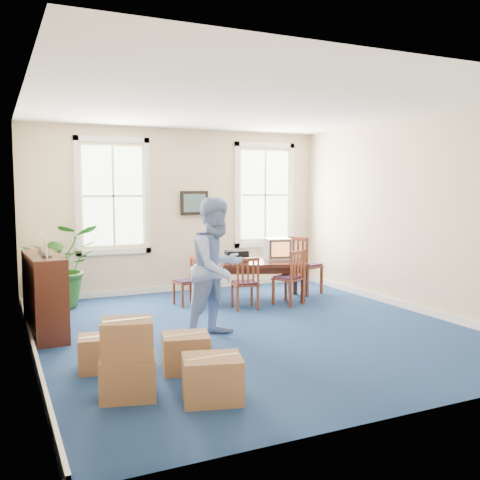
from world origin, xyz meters
name	(u,v)px	position (x,y,z in m)	size (l,w,h in m)	color
floor	(251,329)	(0.00, 0.00, 0.00)	(6.50, 6.50, 0.00)	navy
ceiling	(252,106)	(0.00, 0.00, 3.20)	(6.50, 6.50, 0.00)	white
wall_back	(179,211)	(0.00, 3.25, 1.60)	(6.50, 6.50, 0.00)	beige
wall_front	(413,240)	(0.00, -3.25, 1.60)	(6.50, 6.50, 0.00)	beige
wall_left	(27,226)	(-3.00, 0.00, 1.60)	(6.50, 6.50, 0.00)	beige
wall_right	(413,215)	(3.00, 0.00, 1.60)	(6.50, 6.50, 0.00)	beige
baseboard_back	(181,287)	(0.00, 3.22, 0.06)	(6.00, 0.04, 0.12)	white
baseboard_left	(34,351)	(-2.97, 0.00, 0.06)	(0.04, 6.50, 0.12)	white
baseboard_right	(408,306)	(2.97, 0.00, 0.06)	(0.04, 6.50, 0.12)	white
window_left	(113,196)	(-1.30, 3.23, 1.90)	(1.40, 0.12, 2.20)	white
window_right	(265,195)	(1.90, 3.23, 1.90)	(1.40, 0.12, 2.20)	white
wall_picture	(194,203)	(0.30, 3.20, 1.75)	(0.58, 0.06, 0.48)	black
conference_table	(249,280)	(0.90, 1.91, 0.35)	(2.07, 0.94, 0.71)	#401C13
crt_tv	(277,249)	(1.51, 1.96, 0.91)	(0.44, 0.48, 0.40)	#B7B7BC
game_console	(291,257)	(1.79, 1.91, 0.73)	(0.18, 0.22, 0.06)	white
equipment_bag	(237,256)	(0.66, 1.96, 0.81)	(0.41, 0.26, 0.20)	black
chair_near_left	(245,283)	(0.47, 1.20, 0.45)	(0.40, 0.40, 0.90)	maroon
chair_near_right	(288,277)	(1.32, 1.20, 0.48)	(0.43, 0.43, 0.97)	maroon
chair_end_left	(186,281)	(-0.33, 1.91, 0.42)	(0.38, 0.38, 0.85)	maroon
chair_end_right	(306,265)	(2.12, 1.91, 0.56)	(0.50, 0.50, 1.12)	maroon
man	(217,268)	(-0.59, -0.14, 0.96)	(0.94, 0.73, 1.93)	#87A8E3
credenza	(44,293)	(-2.75, 0.99, 0.58)	(0.42, 1.48, 1.16)	#401C13
brochure_rack	(44,241)	(-2.73, 0.99, 1.32)	(0.12, 0.70, 0.31)	#99999E
potted_plant	(61,266)	(-2.33, 2.66, 0.72)	(1.30, 1.13, 1.44)	#1D4F18
cardboard_boxes	(146,351)	(-2.01, -1.68, 0.41)	(1.44, 1.44, 0.82)	#996B46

